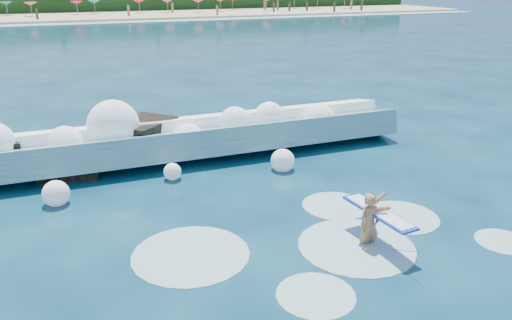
% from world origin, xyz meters
% --- Properties ---
extents(ground, '(200.00, 200.00, 0.00)m').
position_xyz_m(ground, '(0.00, 0.00, 0.00)').
color(ground, '#072339').
rests_on(ground, ground).
extents(beach, '(140.00, 20.00, 0.40)m').
position_xyz_m(beach, '(0.00, 78.00, 0.20)').
color(beach, tan).
rests_on(beach, ground).
extents(wet_band, '(140.00, 5.00, 0.08)m').
position_xyz_m(wet_band, '(0.00, 67.00, 0.04)').
color(wet_band, silver).
rests_on(wet_band, ground).
extents(breaking_wave, '(19.37, 2.96, 1.67)m').
position_xyz_m(breaking_wave, '(-0.84, 6.59, 0.58)').
color(breaking_wave, teal).
rests_on(breaking_wave, ground).
extents(rock_cluster, '(8.63, 3.53, 1.52)m').
position_xyz_m(rock_cluster, '(-4.03, 6.84, 0.48)').
color(rock_cluster, black).
rests_on(rock_cluster, ground).
extents(surfer_with_board, '(0.96, 2.86, 1.67)m').
position_xyz_m(surfer_with_board, '(3.09, -1.73, 0.61)').
color(surfer_with_board, '#A9774F').
rests_on(surfer_with_board, ground).
extents(wave_spray, '(15.19, 4.50, 2.35)m').
position_xyz_m(wave_spray, '(-1.56, 6.42, 1.06)').
color(wave_spray, white).
rests_on(wave_spray, ground).
extents(surf_foam, '(9.69, 5.54, 0.15)m').
position_xyz_m(surf_foam, '(1.79, -1.09, 0.00)').
color(surf_foam, silver).
rests_on(surf_foam, ground).
extents(beach_umbrellas, '(112.39, 6.63, 0.50)m').
position_xyz_m(beach_umbrellas, '(0.05, 80.04, 2.25)').
color(beach_umbrellas, red).
rests_on(beach_umbrellas, ground).
extents(beachgoers, '(102.75, 12.93, 1.93)m').
position_xyz_m(beachgoers, '(6.73, 74.51, 1.11)').
color(beachgoers, '#3F332D').
rests_on(beachgoers, ground).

